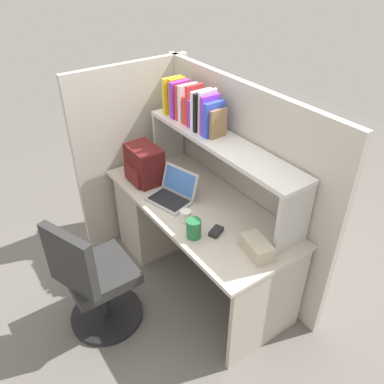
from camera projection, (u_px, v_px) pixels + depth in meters
ground_plane at (197, 275)px, 3.23m from camera, size 8.00×8.00×0.00m
desk at (170, 213)px, 3.27m from camera, size 1.60×0.70×0.73m
cubicle_partition_rear at (238, 182)px, 2.98m from camera, size 1.84×0.05×1.55m
cubicle_partition_left at (135, 154)px, 3.35m from camera, size 0.05×1.06×1.55m
overhead_hutch at (221, 153)px, 2.72m from camera, size 1.44×0.28×0.45m
reference_books_on_shelf at (193, 107)px, 2.82m from camera, size 0.58×0.18×0.30m
laptop at (173, 193)px, 2.84m from camera, size 0.37×0.34×0.22m
backpack at (144, 165)px, 3.01m from camera, size 0.30×0.23×0.29m
computer_mouse at (216, 231)px, 2.54m from camera, size 0.10×0.12×0.03m
paper_cup at (186, 216)px, 2.63m from camera, size 0.08×0.08×0.08m
tissue_box at (257, 247)px, 2.36m from camera, size 0.24×0.16×0.10m
snack_canister at (194, 229)px, 2.48m from camera, size 0.10×0.10×0.13m
office_chair at (95, 284)px, 2.63m from camera, size 0.53×0.55×0.93m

